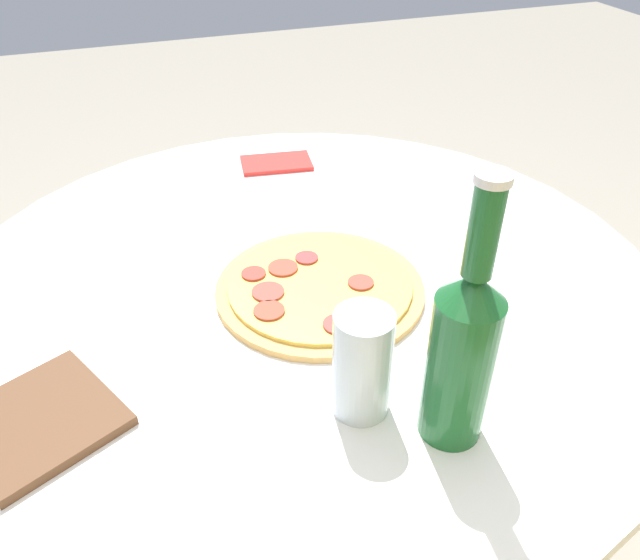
{
  "coord_description": "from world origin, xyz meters",
  "views": [
    {
      "loc": [
        0.22,
        0.7,
        1.23
      ],
      "look_at": [
        -0.01,
        0.05,
        0.73
      ],
      "focal_mm": 35.0,
      "sensor_mm": 36.0,
      "label": 1
    }
  ],
  "objects": [
    {
      "name": "ground_plane",
      "position": [
        0.0,
        0.0,
        0.0
      ],
      "size": [
        8.0,
        8.0,
        0.0
      ],
      "primitive_type": "plane",
      "color": "gray"
    },
    {
      "name": "pizza",
      "position": [
        -0.01,
        0.05,
        0.72
      ],
      "size": [
        0.29,
        0.29,
        0.02
      ],
      "color": "tan",
      "rests_on": "table"
    },
    {
      "name": "pizza_paddle",
      "position": [
        0.38,
        0.18,
        0.72
      ],
      "size": [
        0.3,
        0.2,
        0.02
      ],
      "rotation": [
        0.0,
        0.0,
        0.45
      ],
      "color": "brown",
      "rests_on": "table"
    },
    {
      "name": "drinking_glass",
      "position": [
        0.02,
        0.26,
        0.78
      ],
      "size": [
        0.06,
        0.06,
        0.13
      ],
      "color": "#ADBCC6",
      "rests_on": "table"
    },
    {
      "name": "table",
      "position": [
        0.0,
        0.0,
        0.54
      ],
      "size": [
        1.02,
        1.02,
        0.71
      ],
      "color": "white",
      "rests_on": "ground_plane"
    },
    {
      "name": "beer_bottle",
      "position": [
        -0.06,
        0.32,
        0.82
      ],
      "size": [
        0.07,
        0.07,
        0.3
      ],
      "color": "#195628",
      "rests_on": "table"
    },
    {
      "name": "napkin",
      "position": [
        -0.06,
        -0.36,
        0.72
      ],
      "size": [
        0.14,
        0.1,
        0.01
      ],
      "color": "red",
      "rests_on": "table"
    }
  ]
}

